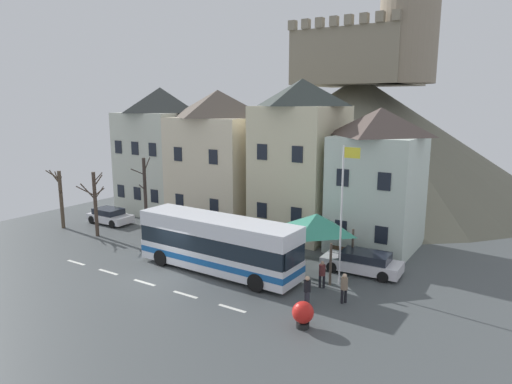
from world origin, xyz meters
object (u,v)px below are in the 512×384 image
object	(u,v)px
pedestrian_01	(344,286)
parked_car_02	(184,227)
pedestrian_00	(322,272)
public_bench	(341,253)
townhouse_00	(162,150)
pedestrian_03	(297,260)
bare_tree_02	(95,202)
parked_car_01	(363,262)
townhouse_02	(301,158)
parked_car_00	(110,216)
flagpole	(343,206)
bare_tree_00	(61,197)
townhouse_01	(219,157)
townhouse_03	(378,179)
hilltop_castle	(358,131)
pedestrian_02	(307,290)
harbour_buoy	(303,313)
bus_shelter	(317,223)
transit_bus	(218,245)
bare_tree_01	(145,194)

from	to	relation	value
pedestrian_01	parked_car_02	bearing A→B (deg)	162.39
pedestrian_00	public_bench	size ratio (longest dim) A/B	0.97
townhouse_00	pedestrian_03	size ratio (longest dim) A/B	7.04
public_bench	bare_tree_02	bearing A→B (deg)	-164.91
pedestrian_03	parked_car_01	bearing A→B (deg)	37.54
townhouse_00	townhouse_02	world-z (taller)	townhouse_02
parked_car_00	flagpole	xyz separation A→B (m)	(21.00, -1.77, 3.78)
bare_tree_00	bare_tree_02	distance (m)	4.13
townhouse_02	bare_tree_00	xyz separation A→B (m)	(-16.62, -8.80, -3.28)
townhouse_01	townhouse_03	size ratio (longest dim) A/B	1.14
townhouse_02	parked_car_00	size ratio (longest dim) A/B	3.02
pedestrian_00	pedestrian_03	size ratio (longest dim) A/B	0.96
townhouse_03	bare_tree_02	bearing A→B (deg)	-155.29
hilltop_castle	pedestrian_03	size ratio (longest dim) A/B	24.75
townhouse_03	pedestrian_02	xyz separation A→B (m)	(0.17, -10.84, -3.91)
flagpole	bare_tree_02	xyz separation A→B (m)	(-18.91, -1.18, -1.80)
hilltop_castle	flagpole	world-z (taller)	hilltop_castle
pedestrian_02	harbour_buoy	world-z (taller)	pedestrian_02
parked_car_00	parked_car_01	world-z (taller)	parked_car_01
parked_car_02	flagpole	size ratio (longest dim) A/B	0.55
parked_car_01	harbour_buoy	size ratio (longest dim) A/B	3.77
pedestrian_03	public_bench	bearing A→B (deg)	70.95
parked_car_02	pedestrian_02	bearing A→B (deg)	-25.34
bare_tree_02	pedestrian_03	bearing A→B (deg)	3.71
parked_car_00	harbour_buoy	bearing A→B (deg)	-18.84
townhouse_01	hilltop_castle	world-z (taller)	hilltop_castle
bus_shelter	bare_tree_00	distance (m)	21.13
flagpole	bare_tree_00	xyz separation A→B (m)	(-23.04, -1.20, -1.91)
townhouse_01	bare_tree_00	bearing A→B (deg)	-137.22
hilltop_castle	flagpole	distance (m)	27.41
townhouse_03	parked_car_02	distance (m)	14.54
pedestrian_01	pedestrian_03	size ratio (longest dim) A/B	0.98
townhouse_03	bare_tree_02	distance (m)	20.41
transit_bus	bare_tree_02	bearing A→B (deg)	176.63
transit_bus	bare_tree_02	xyz separation A→B (m)	(-12.09, 0.97, 0.94)
harbour_buoy	bare_tree_01	world-z (taller)	bare_tree_01
townhouse_00	bus_shelter	xyz separation A→B (m)	(18.36, -6.41, -2.65)
hilltop_castle	flagpole	size ratio (longest dim) A/B	5.12
pedestrian_02	pedestrian_03	bearing A→B (deg)	124.67
parked_car_02	bus_shelter	bearing A→B (deg)	-7.34
parked_car_01	flagpole	world-z (taller)	flagpole
pedestrian_01	flagpole	xyz separation A→B (m)	(-1.10, 2.22, 3.49)
townhouse_02	parked_car_01	world-z (taller)	townhouse_02
public_bench	pedestrian_03	bearing A→B (deg)	-109.05
townhouse_02	parked_car_01	distance (m)	10.10
townhouse_00	townhouse_01	size ratio (longest dim) A/B	1.03
pedestrian_03	townhouse_03	bearing A→B (deg)	73.60
townhouse_03	pedestrian_03	world-z (taller)	townhouse_03
townhouse_00	transit_bus	xyz separation A→B (m)	(13.59, -9.72, -3.91)
townhouse_02	public_bench	bearing A→B (deg)	-38.94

